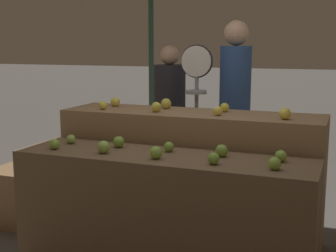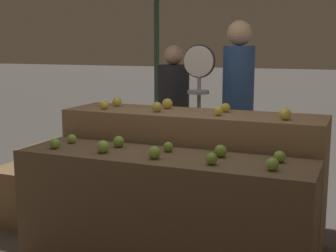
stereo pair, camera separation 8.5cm
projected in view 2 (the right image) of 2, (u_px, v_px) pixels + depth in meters
The scene contains 23 objects.
display_counter_front at pixel (161, 214), 3.28m from camera, with size 2.08×0.55×0.85m, color brown.
display_counter_back at pixel (191, 177), 3.80m from camera, with size 2.08×0.55×1.06m, color olive.
apple_front_0 at pixel (55, 144), 3.39m from camera, with size 0.08×0.08×0.08m, color #84AD3D.
apple_front_1 at pixel (103, 147), 3.26m from camera, with size 0.09×0.09×0.09m, color #8EB247.
apple_front_2 at pixel (155, 153), 3.09m from camera, with size 0.09×0.09×0.09m, color #84AD3D.
apple_front_3 at pixel (211, 159), 2.94m from camera, with size 0.08×0.08×0.08m, color #7AA338.
apple_front_4 at pixel (272, 164), 2.80m from camera, with size 0.08×0.08×0.08m, color #84AD3D.
apple_front_5 at pixel (72, 139), 3.59m from camera, with size 0.07×0.07×0.07m, color #8EB247.
apple_front_6 at pixel (119, 142), 3.44m from camera, with size 0.09×0.09×0.09m, color #7AA338.
apple_front_7 at pixel (168, 147), 3.30m from camera, with size 0.07×0.07×0.07m, color #7AA338.
apple_front_8 at pixel (221, 151), 3.14m from camera, with size 0.09×0.09×0.09m, color #7AA338.
apple_front_9 at pixel (280, 157), 2.99m from camera, with size 0.08×0.08×0.08m, color #84AD3D.
apple_back_0 at pixel (104, 105), 3.88m from camera, with size 0.07×0.07×0.07m, color yellow.
apple_back_1 at pixel (157, 107), 3.71m from camera, with size 0.08×0.08×0.08m, color gold.
apple_back_2 at pixel (218, 111), 3.52m from camera, with size 0.07×0.07×0.07m, color yellow.
apple_back_3 at pixel (285, 114), 3.32m from camera, with size 0.09×0.09×0.09m, color yellow.
apple_back_4 at pixel (117, 102), 4.07m from camera, with size 0.08×0.08×0.08m, color yellow.
apple_back_5 at pixel (167, 104), 3.91m from camera, with size 0.09×0.09×0.09m, color gold.
apple_back_6 at pixel (226, 108), 3.70m from camera, with size 0.07×0.07×0.07m, color gold.
produce_scale at pixel (199, 91), 4.31m from camera, with size 0.30×0.20×1.60m.
person_vendor_at_scale at pixel (238, 98), 4.52m from camera, with size 0.38×0.38×1.82m.
person_customer_left at pixel (173, 108), 5.09m from camera, with size 0.39×0.39×1.59m.
wooden_crate_side at pixel (26, 194), 4.25m from camera, with size 0.50×0.50×0.50m, color olive.
Camera 2 is at (1.25, -2.86, 1.59)m, focal length 50.00 mm.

